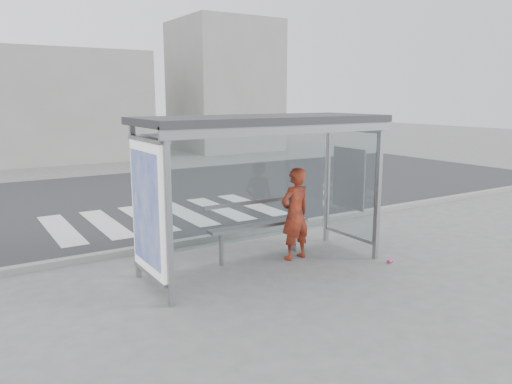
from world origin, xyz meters
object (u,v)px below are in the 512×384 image
at_px(person, 295,214).
at_px(bench, 259,225).
at_px(soda_can, 390,261).
at_px(bus_shelter, 243,155).

relative_size(person, bench, 0.83).
height_order(person, soda_can, person).
height_order(bus_shelter, soda_can, bus_shelter).
bearing_deg(bench, person, -38.34).
relative_size(bus_shelter, bench, 2.09).
relative_size(bus_shelter, person, 2.52).
relative_size(bench, soda_can, 16.32).
distance_m(person, soda_can, 1.89).
distance_m(bus_shelter, soda_can, 3.29).
bearing_deg(person, soda_can, 133.99).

